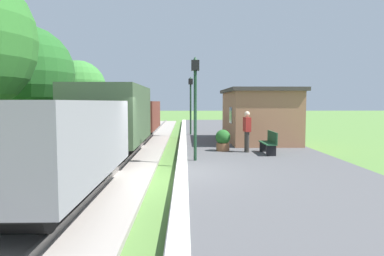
# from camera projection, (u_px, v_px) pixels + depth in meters

# --- Properties ---
(ground_plane) EXTENTS (160.00, 160.00, 0.00)m
(ground_plane) POSITION_uv_depth(u_px,v_px,m) (169.00, 179.00, 10.58)
(ground_plane) COLOR #517A38
(platform_slab) EXTENTS (6.00, 60.00, 0.25)m
(platform_slab) POSITION_uv_depth(u_px,v_px,m) (273.00, 175.00, 10.64)
(platform_slab) COLOR #4C4C4F
(platform_slab) RESTS_ON ground
(platform_edge_stripe) EXTENTS (0.36, 60.00, 0.01)m
(platform_edge_stripe) POSITION_uv_depth(u_px,v_px,m) (182.00, 171.00, 10.57)
(platform_edge_stripe) COLOR silver
(platform_edge_stripe) RESTS_ON platform_slab
(track_ballast) EXTENTS (3.80, 60.00, 0.12)m
(track_ballast) POSITION_uv_depth(u_px,v_px,m) (89.00, 178.00, 10.53)
(track_ballast) COLOR gray
(track_ballast) RESTS_ON ground
(rail_near) EXTENTS (0.07, 60.00, 0.14)m
(rail_near) POSITION_uv_depth(u_px,v_px,m) (113.00, 173.00, 10.53)
(rail_near) COLOR slate
(rail_near) RESTS_ON track_ballast
(rail_far) EXTENTS (0.07, 60.00, 0.14)m
(rail_far) POSITION_uv_depth(u_px,v_px,m) (65.00, 174.00, 10.50)
(rail_far) COLOR slate
(rail_far) RESTS_ON track_ballast
(freight_train) EXTENTS (2.50, 19.40, 2.72)m
(freight_train) POSITION_uv_depth(u_px,v_px,m) (112.00, 123.00, 13.85)
(freight_train) COLOR gray
(freight_train) RESTS_ON rail_near
(station_hut) EXTENTS (3.50, 5.80, 2.78)m
(station_hut) POSITION_uv_depth(u_px,v_px,m) (258.00, 115.00, 18.52)
(station_hut) COLOR #9E6B4C
(station_hut) RESTS_ON platform_slab
(bench_near_hut) EXTENTS (0.42, 1.50, 0.91)m
(bench_near_hut) POSITION_uv_depth(u_px,v_px,m) (269.00, 142.00, 14.06)
(bench_near_hut) COLOR #1E4C2D
(bench_near_hut) RESTS_ON platform_slab
(person_waiting) EXTENTS (0.30, 0.41, 1.71)m
(person_waiting) POSITION_uv_depth(u_px,v_px,m) (247.00, 130.00, 14.51)
(person_waiting) COLOR #38332D
(person_waiting) RESTS_ON platform_slab
(potted_planter) EXTENTS (0.64, 0.64, 0.92)m
(potted_planter) POSITION_uv_depth(u_px,v_px,m) (223.00, 140.00, 14.91)
(potted_planter) COLOR brown
(potted_planter) RESTS_ON platform_slab
(lamp_post_near) EXTENTS (0.28, 0.28, 3.70)m
(lamp_post_near) POSITION_uv_depth(u_px,v_px,m) (195.00, 89.00, 12.32)
(lamp_post_near) COLOR #193823
(lamp_post_near) RESTS_ON platform_slab
(lamp_post_far) EXTENTS (0.28, 0.28, 3.70)m
(lamp_post_far) POSITION_uv_depth(u_px,v_px,m) (191.00, 95.00, 22.19)
(lamp_post_far) COLOR #193823
(lamp_post_far) RESTS_ON platform_slab
(tree_trackside_far) EXTENTS (4.52, 4.52, 5.95)m
(tree_trackside_far) POSITION_uv_depth(u_px,v_px,m) (25.00, 73.00, 16.43)
(tree_trackside_far) COLOR #4C3823
(tree_trackside_far) RESTS_ON ground
(tree_field_left) EXTENTS (3.92, 3.92, 5.30)m
(tree_field_left) POSITION_uv_depth(u_px,v_px,m) (78.00, 88.00, 24.97)
(tree_field_left) COLOR #4C3823
(tree_field_left) RESTS_ON ground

